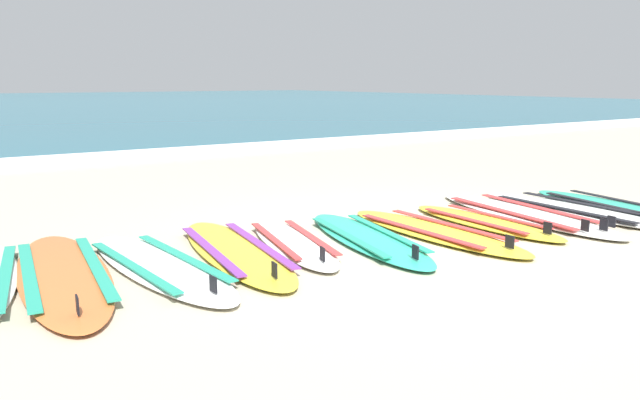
# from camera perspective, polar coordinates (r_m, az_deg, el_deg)

# --- Properties ---
(ground_plane) EXTENTS (80.00, 80.00, 0.00)m
(ground_plane) POSITION_cam_1_polar(r_m,az_deg,el_deg) (5.96, 8.83, -3.44)
(ground_plane) COLOR #B7AD93
(wave_foam_strip) EXTENTS (80.00, 1.15, 0.11)m
(wave_foam_strip) POSITION_cam_1_polar(r_m,az_deg,el_deg) (12.36, -15.21, 3.98)
(wave_foam_strip) COLOR white
(wave_foam_strip) RESTS_ON ground
(surfboard_1) EXTENTS (0.95, 2.62, 0.18)m
(surfboard_1) POSITION_cam_1_polar(r_m,az_deg,el_deg) (5.08, -22.37, -6.26)
(surfboard_1) COLOR orange
(surfboard_1) RESTS_ON ground
(surfboard_2) EXTENTS (0.73, 2.35, 0.18)m
(surfboard_2) POSITION_cam_1_polar(r_m,az_deg,el_deg) (5.07, -14.52, -5.81)
(surfboard_2) COLOR white
(surfboard_2) RESTS_ON ground
(surfboard_3) EXTENTS (0.93, 2.41, 0.18)m
(surfboard_3) POSITION_cam_1_polar(r_m,az_deg,el_deg) (5.37, -7.75, -4.61)
(surfboard_3) COLOR yellow
(surfboard_3) RESTS_ON ground
(surfboard_4) EXTENTS (0.90, 1.96, 0.18)m
(surfboard_4) POSITION_cam_1_polar(r_m,az_deg,el_deg) (5.60, -2.50, -3.87)
(surfboard_4) COLOR white
(surfboard_4) RESTS_ON ground
(surfboard_5) EXTENTS (1.00, 2.27, 0.18)m
(surfboard_5) POSITION_cam_1_polar(r_m,az_deg,el_deg) (5.76, 4.31, -3.46)
(surfboard_5) COLOR #2DB793
(surfboard_5) RESTS_ON ground
(surfboard_6) EXTENTS (0.59, 2.28, 0.18)m
(surfboard_6) POSITION_cam_1_polar(r_m,az_deg,el_deg) (6.09, 10.36, -2.82)
(surfboard_6) COLOR yellow
(surfboard_6) RESTS_ON ground
(surfboard_7) EXTENTS (0.53, 1.95, 0.18)m
(surfboard_7) POSITION_cam_1_polar(r_m,az_deg,el_deg) (6.60, 14.79, -1.95)
(surfboard_7) COLOR yellow
(surfboard_7) RESTS_ON ground
(surfboard_8) EXTENTS (0.99, 2.66, 0.18)m
(surfboard_8) POSITION_cam_1_polar(r_m,az_deg,el_deg) (7.13, 18.12, -1.19)
(surfboard_8) COLOR silver
(surfboard_8) RESTS_ON ground
(surfboard_9) EXTENTS (0.69, 2.49, 0.18)m
(surfboard_9) POSITION_cam_1_polar(r_m,az_deg,el_deg) (7.53, 22.17, -0.83)
(surfboard_9) COLOR white
(surfboard_9) RESTS_ON ground
(surfboard_10) EXTENTS (0.91, 2.31, 0.18)m
(surfboard_10) POSITION_cam_1_polar(r_m,az_deg,el_deg) (7.93, 25.11, -0.50)
(surfboard_10) COLOR #2DB793
(surfboard_10) RESTS_ON ground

